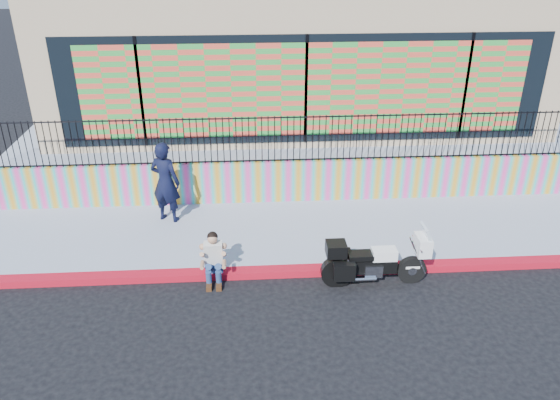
{
  "coord_description": "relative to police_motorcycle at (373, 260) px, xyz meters",
  "views": [
    {
      "loc": [
        -1.56,
        -9.61,
        6.54
      ],
      "look_at": [
        -0.86,
        1.2,
        1.17
      ],
      "focal_mm": 35.0,
      "sensor_mm": 36.0,
      "label": 1
    }
  ],
  "objects": [
    {
      "name": "police_officer",
      "position": [
        -4.45,
        2.81,
        0.6
      ],
      "size": [
        0.86,
        0.72,
        2.01
      ],
      "primitive_type": "imported",
      "rotation": [
        0.0,
        0.0,
        2.75
      ],
      "color": "black",
      "rests_on": "sidewalk"
    },
    {
      "name": "sidewalk",
      "position": [
        -0.93,
        2.09,
        -0.48
      ],
      "size": [
        16.0,
        3.0,
        0.15
      ],
      "primitive_type": "cube",
      "color": "#99A3B8",
      "rests_on": "ground"
    },
    {
      "name": "police_motorcycle",
      "position": [
        0.0,
        0.0,
        0.0
      ],
      "size": [
        2.14,
        0.71,
        1.33
      ],
      "color": "black",
      "rests_on": "ground"
    },
    {
      "name": "metal_fence",
      "position": [
        -0.93,
        3.69,
        1.29
      ],
      "size": [
        15.8,
        0.04,
        1.2
      ],
      "primitive_type": null,
      "color": "black",
      "rests_on": "mural_wall"
    },
    {
      "name": "seated_man",
      "position": [
        -3.23,
        0.3,
        -0.11
      ],
      "size": [
        0.54,
        0.71,
        1.06
      ],
      "color": "navy",
      "rests_on": "ground"
    },
    {
      "name": "red_curb",
      "position": [
        -0.93,
        0.44,
        -0.48
      ],
      "size": [
        16.0,
        0.3,
        0.15
      ],
      "primitive_type": "cube",
      "color": "red",
      "rests_on": "ground"
    },
    {
      "name": "storefront_building",
      "position": [
        -0.93,
        8.57,
        2.69
      ],
      "size": [
        14.0,
        8.06,
        4.0
      ],
      "color": "tan",
      "rests_on": "elevated_platform"
    },
    {
      "name": "mural_wall",
      "position": [
        -0.93,
        3.69,
        0.14
      ],
      "size": [
        16.0,
        0.2,
        1.1
      ],
      "primitive_type": "cube",
      "color": "#F3409C",
      "rests_on": "sidewalk"
    },
    {
      "name": "ground",
      "position": [
        -0.93,
        0.44,
        -0.56
      ],
      "size": [
        90.0,
        90.0,
        0.0
      ],
      "primitive_type": "plane",
      "color": "black",
      "rests_on": "ground"
    },
    {
      "name": "elevated_platform",
      "position": [
        -0.93,
        8.79,
        0.07
      ],
      "size": [
        16.0,
        10.0,
        1.25
      ],
      "primitive_type": "cube",
      "color": "#99A3B8",
      "rests_on": "ground"
    }
  ]
}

